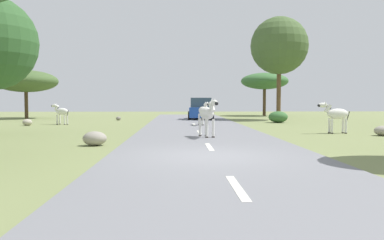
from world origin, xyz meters
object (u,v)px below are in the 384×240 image
object	(u,v)px
tree_2	(265,81)
bush_1	(278,117)
zebra_1	(336,114)
tree_0	(26,81)
tree_3	(279,46)
rock_0	(118,118)
zebra_0	(203,111)
rock_4	(27,122)
zebra_3	(61,112)
rock_1	(95,138)
car_0	(201,109)
zebra_2	(207,114)
rock_2	(383,131)

from	to	relation	value
tree_2	bush_1	world-z (taller)	tree_2
zebra_1	bush_1	bearing A→B (deg)	-2.45
tree_0	tree_3	size ratio (longest dim) A/B	0.65
rock_0	zebra_0	bearing A→B (deg)	-48.28
bush_1	rock_4	size ratio (longest dim) A/B	2.31
tree_3	rock_4	xyz separation A→B (m)	(-17.64, -6.94, -5.79)
rock_4	zebra_3	bearing A→B (deg)	29.38
bush_1	rock_0	distance (m)	12.42
zebra_0	tree_3	bearing A→B (deg)	-148.41
tree_2	tree_3	xyz separation A→B (m)	(-0.69, -8.37, 2.45)
zebra_1	tree_0	size ratio (longest dim) A/B	0.30
zebra_1	rock_1	size ratio (longest dim) A/B	1.98
zebra_0	tree_2	xyz separation A→B (m)	(7.34, 15.90, 2.62)
car_0	tree_3	xyz separation A→B (m)	(6.31, -0.22, 5.15)
zebra_2	tree_2	size ratio (longest dim) A/B	0.34
tree_3	rock_4	world-z (taller)	tree_3
tree_2	tree_3	world-z (taller)	tree_3
tree_0	zebra_0	bearing A→B (deg)	-35.47
zebra_1	zebra_3	distance (m)	16.86
tree_0	bush_1	size ratio (longest dim) A/B	4.02
zebra_0	zebra_3	size ratio (longest dim) A/B	1.09
rock_1	rock_2	distance (m)	12.49
zebra_0	rock_4	xyz separation A→B (m)	(-10.99, 0.59, -0.72)
zebra_3	zebra_0	bearing A→B (deg)	-72.44
tree_0	tree_2	bearing A→B (deg)	13.54
zebra_0	tree_3	distance (m)	11.26
tree_2	tree_3	bearing A→B (deg)	-94.71
car_0	tree_0	distance (m)	15.61
tree_3	rock_2	size ratio (longest dim) A/B	10.80
tree_0	rock_4	xyz separation A→B (m)	(3.84, -9.98, -3.04)
tree_2	rock_4	bearing A→B (deg)	-140.12
zebra_2	rock_1	distance (m)	4.89
car_0	rock_0	bearing A→B (deg)	-169.84
zebra_1	rock_0	world-z (taller)	zebra_1
zebra_1	car_0	world-z (taller)	car_0
rock_1	rock_4	size ratio (longest dim) A/B	1.41
rock_0	rock_4	distance (m)	8.00
zebra_2	rock_4	world-z (taller)	zebra_2
zebra_0	car_0	bearing A→B (deg)	-109.47
zebra_2	zebra_1	bearing A→B (deg)	179.96
zebra_2	rock_2	world-z (taller)	zebra_2
zebra_0	rock_1	distance (m)	11.47
tree_3	rock_2	world-z (taller)	tree_3
tree_2	zebra_2	bearing A→B (deg)	-107.83
zebra_0	rock_1	size ratio (longest dim) A/B	1.85
tree_3	rock_1	xyz separation A→B (m)	(-11.12, -18.07, -5.75)
zebra_0	rock_4	size ratio (longest dim) A/B	2.60
zebra_0	tree_0	world-z (taller)	tree_0
tree_3	rock_0	distance (m)	14.22
zebra_2	rock_0	distance (m)	16.24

